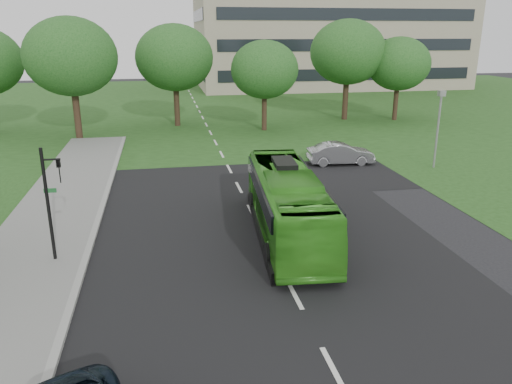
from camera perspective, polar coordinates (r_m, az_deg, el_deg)
ground at (r=18.55m, az=2.78°, el=-8.60°), size 160.00×160.00×0.00m
street_surfaces at (r=39.91m, az=-5.31°, el=5.88°), size 120.00×120.00×0.15m
office_building at (r=82.39m, az=8.25°, el=20.64°), size 40.10×20.10×25.00m
tree_park_a at (r=42.41m, az=-20.41°, el=14.29°), size 7.11×7.11×9.45m
tree_park_b at (r=46.20m, az=-9.30°, el=14.91°), size 6.85×6.85×8.99m
tree_park_c at (r=43.52m, az=0.98°, el=13.81°), size 5.75×5.75×7.64m
tree_park_d at (r=49.87m, az=10.46°, el=15.44°), size 7.15×7.15×9.45m
tree_park_e at (r=50.69m, az=16.02°, el=13.89°), size 5.89×5.89×7.86m
bus at (r=20.92m, az=3.62°, el=-1.31°), size 3.16×10.23×2.81m
sedan at (r=32.95m, az=9.62°, el=4.36°), size 4.38×1.79×1.41m
traffic_light at (r=19.45m, az=-22.38°, el=-0.49°), size 0.70×0.18×4.40m
camera_pole at (r=33.17m, az=20.17°, el=7.87°), size 0.40×0.34×4.84m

